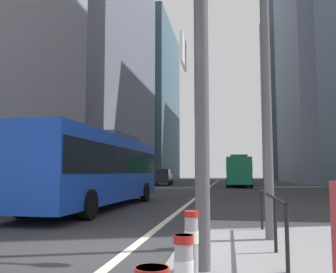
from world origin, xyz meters
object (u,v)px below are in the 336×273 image
(car_receding_near, at_px, (245,176))
(traffic_signal_gantry, at_px, (87,17))
(bollard_left, at_px, (184,273))
(city_bus_red_receding, at_px, (239,170))
(street_lamp_post, at_px, (264,6))
(car_oncoming_mid, at_px, (163,177))
(bollard_back, at_px, (201,216))
(bollard_right, at_px, (191,241))
(city_bus_blue_oncoming, at_px, (98,166))

(car_receding_near, relative_size, traffic_signal_gantry, 0.72)
(traffic_signal_gantry, xyz_separation_m, bollard_left, (1.80, -1.88, -3.48))
(city_bus_red_receding, distance_m, bollard_left, 38.61)
(car_receding_near, height_order, street_lamp_post, street_lamp_post)
(street_lamp_post, bearing_deg, car_oncoming_mid, 103.65)
(car_oncoming_mid, bearing_deg, car_receding_near, 38.55)
(bollard_left, height_order, bollard_back, bollard_back)
(car_oncoming_mid, height_order, bollard_left, car_oncoming_mid)
(traffic_signal_gantry, height_order, bollard_right, traffic_signal_gantry)
(car_receding_near, bearing_deg, bollard_back, -93.64)
(bollard_left, bearing_deg, bollard_right, 92.60)
(city_bus_blue_oncoming, height_order, city_bus_red_receding, same)
(city_bus_red_receding, xyz_separation_m, street_lamp_post, (-0.34, -33.98, 3.45))
(car_oncoming_mid, distance_m, traffic_signal_gantry, 38.79)
(city_bus_red_receding, relative_size, bollard_back, 12.49)
(car_oncoming_mid, relative_size, car_receding_near, 0.96)
(city_bus_red_receding, bearing_deg, bollard_right, -92.60)
(car_receding_near, xyz_separation_m, bollard_right, (-2.71, -46.73, -0.34))
(city_bus_red_receding, distance_m, street_lamp_post, 34.15)
(traffic_signal_gantry, bearing_deg, city_bus_red_receding, 84.66)
(bollard_back, bearing_deg, car_oncoming_mid, 101.34)
(car_oncoming_mid, height_order, street_lamp_post, street_lamp_post)
(traffic_signal_gantry, distance_m, street_lamp_post, 4.27)
(bollard_left, relative_size, bollard_right, 0.90)
(car_receding_near, bearing_deg, bollard_right, -93.32)
(car_receding_near, height_order, bollard_left, car_receding_near)
(city_bus_blue_oncoming, distance_m, car_receding_near, 37.02)
(bollard_right, bearing_deg, car_oncoming_mid, 100.64)
(street_lamp_post, bearing_deg, city_bus_blue_oncoming, 131.60)
(city_bus_blue_oncoming, xyz_separation_m, city_bus_red_receding, (6.88, 26.60, -0.00))
(bollard_left, bearing_deg, bollard_back, 91.94)
(city_bus_blue_oncoming, height_order, bollard_back, city_bus_blue_oncoming)
(bollard_right, bearing_deg, city_bus_blue_oncoming, 116.14)
(city_bus_blue_oncoming, bearing_deg, car_oncoming_mid, 94.24)
(car_oncoming_mid, height_order, traffic_signal_gantry, traffic_signal_gantry)
(city_bus_red_receding, relative_size, street_lamp_post, 1.41)
(bollard_right, bearing_deg, traffic_signal_gantry, 163.76)
(car_receding_near, xyz_separation_m, street_lamp_post, (-1.35, -43.53, 4.29))
(bollard_right, height_order, bollard_back, bollard_back)
(city_bus_blue_oncoming, distance_m, traffic_signal_gantry, 10.88)
(bollard_left, bearing_deg, car_oncoming_mid, 100.37)
(city_bus_blue_oncoming, relative_size, bollard_left, 14.95)
(car_receding_near, bearing_deg, traffic_signal_gantry, -95.49)
(city_bus_red_receding, distance_m, bollard_back, 34.37)
(bollard_right, bearing_deg, bollard_left, -87.40)
(car_receding_near, height_order, bollard_back, car_receding_near)
(city_bus_red_receding, xyz_separation_m, bollard_back, (-1.77, -34.31, -1.18))
(car_receding_near, distance_m, bollard_right, 46.81)
(traffic_signal_gantry, relative_size, bollard_left, 7.39)
(traffic_signal_gantry, bearing_deg, city_bus_blue_oncoming, 108.93)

